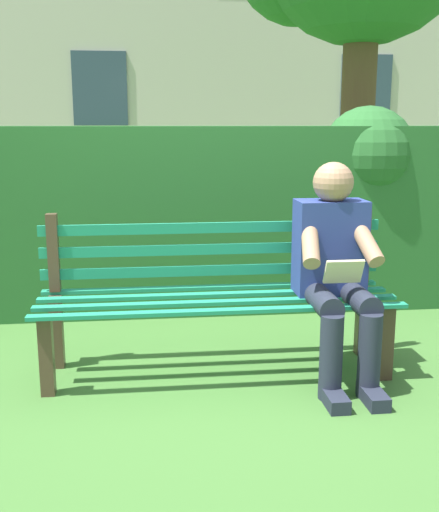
{
  "coord_description": "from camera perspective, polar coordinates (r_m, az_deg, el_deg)",
  "views": [
    {
      "loc": [
        0.37,
        3.25,
        1.37
      ],
      "look_at": [
        0.0,
        0.1,
        0.69
      ],
      "focal_mm": 43.48,
      "sensor_mm": 36.0,
      "label": 1
    }
  ],
  "objects": [
    {
      "name": "ground",
      "position": [
        3.55,
        -0.19,
        -10.65
      ],
      "size": [
        60.0,
        60.0,
        0.0
      ],
      "primitive_type": "plane",
      "color": "#3D6B2D"
    },
    {
      "name": "building_facade",
      "position": [
        12.73,
        0.45,
        21.56
      ],
      "size": [
        9.17,
        3.3,
        6.93
      ],
      "color": "beige",
      "rests_on": "ground"
    },
    {
      "name": "hedge_backdrop",
      "position": [
        4.7,
        -5.29,
        4.08
      ],
      "size": [
        5.27,
        0.86,
        1.5
      ],
      "color": "#265B28",
      "rests_on": "ground"
    },
    {
      "name": "person_seated",
      "position": [
        3.39,
        10.63,
        -0.94
      ],
      "size": [
        0.44,
        0.73,
        1.17
      ],
      "color": "navy",
      "rests_on": "ground"
    },
    {
      "name": "park_bench",
      "position": [
        3.48,
        -0.35,
        -3.25
      ],
      "size": [
        1.96,
        0.53,
        0.88
      ],
      "color": "#4C3828",
      "rests_on": "ground"
    }
  ]
}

